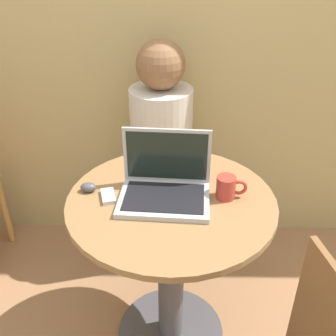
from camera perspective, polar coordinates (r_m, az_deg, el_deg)
The scene contains 8 objects.
ground_plane at distance 1.97m, azimuth 0.38°, elevation -22.70°, with size 12.00×12.00×0.00m, color #9E704C.
back_wall at distance 1.98m, azimuth 0.75°, elevation 22.55°, with size 7.00×0.05×2.60m.
round_table at distance 1.59m, azimuth 0.44°, elevation -11.72°, with size 0.77×0.77×0.76m.
laptop at distance 1.42m, azimuth -0.43°, elevation -2.43°, with size 0.34×0.26×0.24m.
cell_phone at distance 1.45m, azimuth -8.65°, elevation -3.98°, with size 0.07×0.10×0.02m.
computer_mouse at distance 1.49m, azimuth -11.49°, elevation -2.75°, with size 0.06×0.04×0.04m.
coffee_cup at distance 1.43m, azimuth 8.57°, elevation -2.80°, with size 0.11×0.07×0.09m.
person_seated at distance 2.10m, azimuth -0.95°, elevation 0.13°, with size 0.31×0.48×1.19m.
Camera 1 is at (0.01, -1.17, 1.59)m, focal length 42.00 mm.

